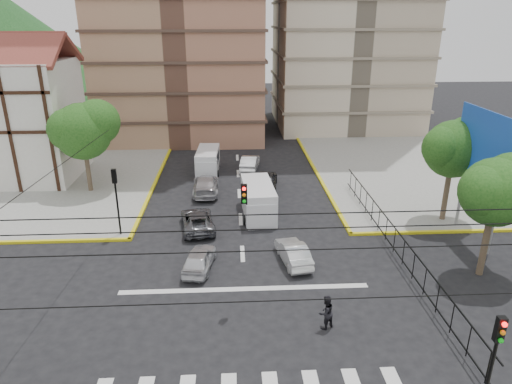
{
  "coord_description": "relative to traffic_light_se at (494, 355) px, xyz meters",
  "views": [
    {
      "loc": [
        -0.49,
        -19.17,
        13.27
      ],
      "look_at": [
        0.8,
        4.87,
        4.0
      ],
      "focal_mm": 32.0,
      "sensor_mm": 36.0,
      "label": 1
    }
  ],
  "objects": [
    {
      "name": "sidewalk_ne",
      "position": [
        12.2,
        27.8,
        -3.04
      ],
      "size": [
        26.0,
        26.0,
        0.15
      ],
      "primitive_type": "cube",
      "color": "gray",
      "rests_on": "ground"
    },
    {
      "name": "car_white_rear_right",
      "position": [
        -6.68,
        28.98,
        -2.44
      ],
      "size": [
        2.08,
        4.26,
        1.34
      ],
      "primitive_type": "imported",
      "rotation": [
        0.0,
        0.0,
        2.97
      ],
      "color": "white",
      "rests_on": "ground"
    },
    {
      "name": "tudor_building",
      "position": [
        -26.8,
        27.8,
        2.14
      ],
      "size": [
        10.8,
        8.05,
        12.23
      ],
      "color": "silver",
      "rests_on": "ground"
    },
    {
      "name": "tree_tudor",
      "position": [
        -19.7,
        23.81,
        2.11
      ],
      "size": [
        5.39,
        4.4,
        7.43
      ],
      "color": "#473828",
      "rests_on": "ground"
    },
    {
      "name": "car_silver_front_left",
      "position": [
        -10.26,
        11.22,
        -2.5
      ],
      "size": [
        2.01,
        3.81,
        1.23
      ],
      "primitive_type": "imported",
      "rotation": [
        0.0,
        0.0,
        2.98
      ],
      "color": "silver",
      "rests_on": "ground"
    },
    {
      "name": "van_right_lane",
      "position": [
        -6.53,
        18.23,
        -1.99
      ],
      "size": [
        2.34,
        5.26,
        2.32
      ],
      "rotation": [
        0.0,
        0.0,
        0.07
      ],
      "color": "silver",
      "rests_on": "ground"
    },
    {
      "name": "tree_park_a",
      "position": [
        5.28,
        9.81,
        1.9
      ],
      "size": [
        4.41,
        3.6,
        6.83
      ],
      "color": "#473828",
      "rests_on": "ground"
    },
    {
      "name": "stop_line",
      "position": [
        -7.8,
        9.0,
        -3.11
      ],
      "size": [
        13.0,
        0.4,
        0.01
      ],
      "primitive_type": "cube",
      "color": "silver",
      "rests_on": "ground"
    },
    {
      "name": "ground",
      "position": [
        -7.8,
        7.8,
        -3.11
      ],
      "size": [
        160.0,
        160.0,
        0.0
      ],
      "primitive_type": "plane",
      "color": "black",
      "rests_on": "ground"
    },
    {
      "name": "traffic_light_hanging",
      "position": [
        -7.8,
        5.76,
        2.79
      ],
      "size": [
        18.0,
        9.12,
        0.92
      ],
      "color": "black",
      "rests_on": "ground"
    },
    {
      "name": "park_fence",
      "position": [
        1.2,
        12.3,
        -3.11
      ],
      "size": [
        0.1,
        22.5,
        1.66
      ],
      "primitive_type": null,
      "color": "black",
      "rests_on": "ground"
    },
    {
      "name": "car_darkgrey_mid_right",
      "position": [
        -5.59,
        23.79,
        -2.34
      ],
      "size": [
        2.38,
        4.71,
        1.54
      ],
      "primitive_type": "imported",
      "rotation": [
        0.0,
        0.0,
        3.01
      ],
      "color": "#252528",
      "rests_on": "ground"
    },
    {
      "name": "car_silver_rear_left",
      "position": [
        -10.46,
        23.09,
        -2.4
      ],
      "size": [
        2.08,
        4.93,
        1.42
      ],
      "primitive_type": "imported",
      "rotation": [
        0.0,
        0.0,
        3.16
      ],
      "color": "#BAB9BE",
      "rests_on": "ground"
    },
    {
      "name": "sidewalk_nw",
      "position": [
        -27.8,
        27.8,
        -3.04
      ],
      "size": [
        26.0,
        26.0,
        0.15
      ],
      "primitive_type": "cube",
      "color": "gray",
      "rests_on": "ground"
    },
    {
      "name": "car_grey_mid_left",
      "position": [
        -10.7,
        16.45,
        -2.5
      ],
      "size": [
        2.67,
        4.66,
        1.22
      ],
      "primitive_type": "imported",
      "rotation": [
        0.0,
        0.0,
        3.29
      ],
      "color": "#5C5D64",
      "rests_on": "ground"
    },
    {
      "name": "billboard",
      "position": [
        6.65,
        13.8,
        2.89
      ],
      "size": [
        0.36,
        6.2,
        8.1
      ],
      "color": "slate",
      "rests_on": "ground"
    },
    {
      "name": "traffic_light_nw",
      "position": [
        -15.6,
        15.6,
        0.0
      ],
      "size": [
        0.28,
        0.22,
        4.4
      ],
      "color": "black",
      "rests_on": "ground"
    },
    {
      "name": "van_left_lane",
      "position": [
        -10.52,
        28.08,
        -2.08
      ],
      "size": [
        2.05,
        4.78,
        2.12
      ],
      "rotation": [
        0.0,
        0.0,
        -0.04
      ],
      "color": "silver",
      "rests_on": "ground"
    },
    {
      "name": "car_white_front_right",
      "position": [
        -4.9,
        11.66,
        -2.5
      ],
      "size": [
        1.92,
        3.89,
        1.23
      ],
      "primitive_type": "imported",
      "rotation": [
        0.0,
        0.0,
        3.31
      ],
      "color": "silver",
      "rests_on": "ground"
    },
    {
      "name": "pedestrian_crosswalk",
      "position": [
        -4.22,
        5.65,
        -2.29
      ],
      "size": [
        1.01,
        0.95,
        1.65
      ],
      "primitive_type": "imported",
      "rotation": [
        0.0,
        0.0,
        3.68
      ],
      "color": "black",
      "rests_on": "ground"
    },
    {
      "name": "traffic_light_se",
      "position": [
        0.0,
        0.0,
        0.0
      ],
      "size": [
        0.28,
        0.22,
        4.4
      ],
      "color": "black",
      "rests_on": "ground"
    },
    {
      "name": "tree_park_c",
      "position": [
        6.29,
        16.81,
        2.22
      ],
      "size": [
        4.65,
        3.8,
        7.25
      ],
      "color": "#473828",
      "rests_on": "ground"
    }
  ]
}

